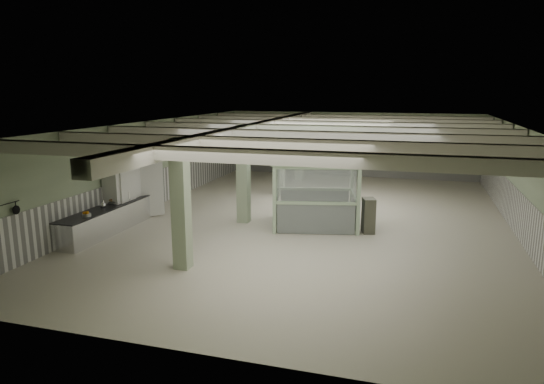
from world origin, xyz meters
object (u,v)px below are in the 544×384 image
(prep_counter, at_px, (109,219))
(walkin_cooler, at_px, (130,193))
(guard_booth, at_px, (316,180))
(filing_cabinet, at_px, (368,216))

(prep_counter, relative_size, walkin_cooler, 2.01)
(walkin_cooler, distance_m, guard_booth, 6.94)
(guard_booth, distance_m, filing_cabinet, 2.27)
(guard_booth, height_order, filing_cabinet, guard_booth)
(prep_counter, xyz_separation_m, walkin_cooler, (-0.08, 1.47, 0.62))
(walkin_cooler, relative_size, filing_cabinet, 1.95)
(guard_booth, bearing_deg, walkin_cooler, 178.90)
(walkin_cooler, bearing_deg, guard_booth, 11.59)
(prep_counter, distance_m, walkin_cooler, 1.60)
(prep_counter, bearing_deg, filing_cabinet, 15.83)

